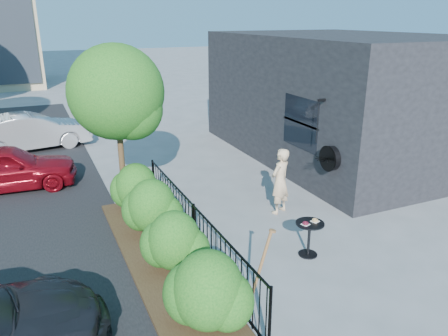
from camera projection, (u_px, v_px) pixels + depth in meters
name	position (u px, v px, depth m)	size (l,w,h in m)	color
ground	(260.00, 239.00, 9.39)	(120.00, 120.00, 0.00)	gray
shop_building	(341.00, 96.00, 14.73)	(6.22, 9.00, 4.00)	black
fence	(194.00, 229.00, 8.62)	(0.05, 6.05, 1.10)	black
planting_bed	(161.00, 259.00, 8.53)	(1.30, 6.00, 0.08)	#382616
shrubs	(163.00, 226.00, 8.43)	(1.10, 5.60, 1.24)	#135517
patio_tree	(120.00, 98.00, 9.99)	(2.20, 2.20, 3.94)	#3F2B19
cafe_table	(309.00, 233.00, 8.61)	(0.57, 0.57, 0.76)	black
woman	(280.00, 181.00, 10.43)	(0.59, 0.39, 1.62)	#D9B48C
shovel	(257.00, 279.00, 6.81)	(0.51, 0.20, 1.50)	brown
car_red	(5.00, 168.00, 11.89)	(1.49, 3.69, 1.26)	maroon
car_silver	(31.00, 132.00, 15.53)	(1.38, 3.97, 1.31)	#A4A4A9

